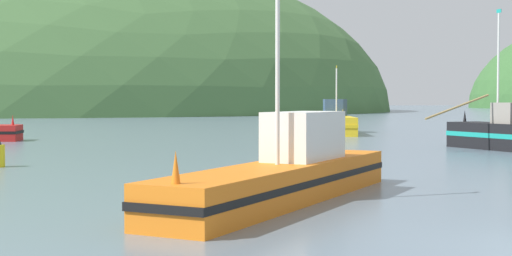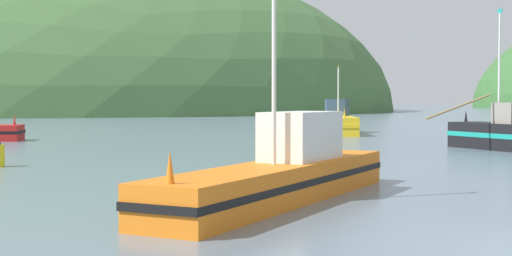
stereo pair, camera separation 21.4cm
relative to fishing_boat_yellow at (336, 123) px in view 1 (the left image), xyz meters
The scene contains 4 objects.
hill_far_left 122.19m from the fishing_boat_yellow, 107.17° to the left, with size 161.06×128.85×73.78m, color #47703D.
fishing_boat_yellow is the anchor object (origin of this frame).
fishing_boat_black 20.92m from the fishing_boat_yellow, 79.92° to the right, with size 10.37×7.29×7.83m.
fishing_boat_orange 40.58m from the fishing_boat_yellow, 108.11° to the right, with size 8.70×10.78×6.32m.
Camera 1 is at (-8.03, -12.25, 2.82)m, focal length 51.89 mm.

